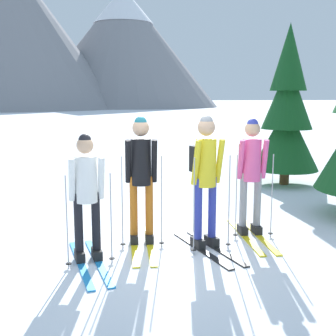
% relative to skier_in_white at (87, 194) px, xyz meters
% --- Properties ---
extents(ground_plane, '(400.00, 400.00, 0.00)m').
position_rel_skier_in_white_xyz_m(ground_plane, '(1.05, 0.25, -0.88)').
color(ground_plane, white).
extents(skier_in_white, '(0.61, 1.71, 1.63)m').
position_rel_skier_in_white_xyz_m(skier_in_white, '(0.00, 0.00, 0.00)').
color(skier_in_white, '#1E84D1').
rests_on(skier_in_white, ground).
extents(skier_in_black, '(0.61, 1.69, 1.81)m').
position_rel_skier_in_white_xyz_m(skier_in_black, '(0.78, 0.53, 0.15)').
color(skier_in_black, yellow).
rests_on(skier_in_black, ground).
extents(skier_in_yellow, '(0.62, 1.59, 1.84)m').
position_rel_skier_in_white_xyz_m(skier_in_yellow, '(1.61, 0.18, 0.17)').
color(skier_in_yellow, black).
rests_on(skier_in_yellow, ground).
extents(skier_in_pink, '(0.61, 1.77, 1.76)m').
position_rel_skier_in_white_xyz_m(skier_in_pink, '(2.46, 0.58, 0.12)').
color(skier_in_pink, yellow).
rests_on(skier_in_pink, ground).
extents(pine_tree_mid, '(1.55, 1.55, 3.74)m').
position_rel_skier_in_white_xyz_m(pine_tree_mid, '(4.83, 4.01, 0.83)').
color(pine_tree_mid, '#51381E').
rests_on(pine_tree_mid, ground).
extents(mountain_ridge_distant, '(60.81, 44.53, 28.76)m').
position_rel_skier_in_white_xyz_m(mountain_ridge_distant, '(-3.20, 76.61, 12.56)').
color(mountain_ridge_distant, gray).
rests_on(mountain_ridge_distant, ground).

